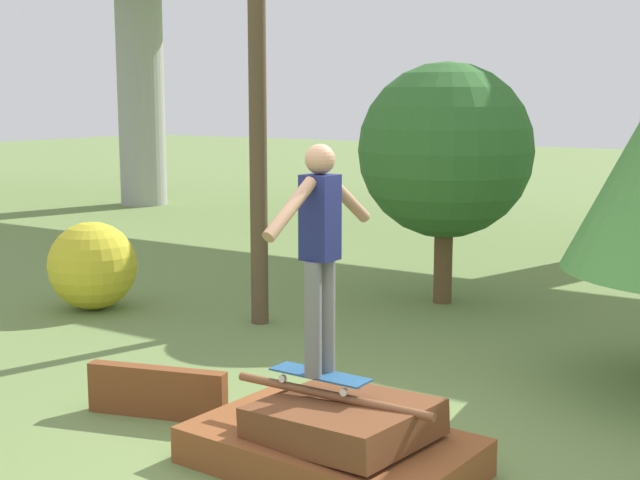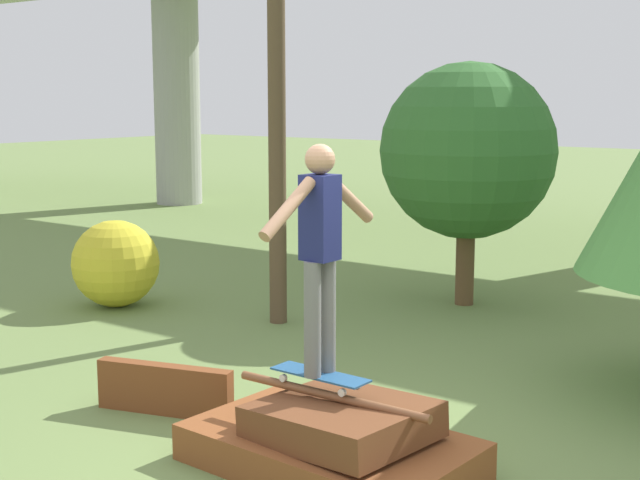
% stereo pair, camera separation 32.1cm
% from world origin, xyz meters
% --- Properties ---
extents(ground_plane, '(80.00, 80.00, 0.00)m').
position_xyz_m(ground_plane, '(0.00, 0.00, 0.00)').
color(ground_plane, olive).
extents(scrap_pile, '(2.04, 1.28, 0.57)m').
position_xyz_m(scrap_pile, '(0.03, -0.01, 0.21)').
color(scrap_pile, brown).
rests_on(scrap_pile, ground_plane).
extents(scrap_plank_loose, '(1.19, 0.47, 0.42)m').
position_xyz_m(scrap_plank_loose, '(-1.75, 0.10, 0.21)').
color(scrap_plank_loose, brown).
rests_on(scrap_plank_loose, ground_plane).
extents(skateboard, '(0.75, 0.24, 0.09)m').
position_xyz_m(skateboard, '(-0.13, 0.06, 0.65)').
color(skateboard, '#23517F').
rests_on(skateboard, scrap_pile).
extents(skater, '(0.23, 1.22, 1.62)m').
position_xyz_m(skater, '(-0.13, 0.06, 1.60)').
color(skater, slate).
rests_on(skater, skateboard).
extents(utility_pole, '(1.30, 0.20, 6.57)m').
position_xyz_m(utility_pole, '(-2.88, 3.01, 3.41)').
color(utility_pole, brown).
rests_on(utility_pole, ground_plane).
extents(tree_behind_right, '(2.17, 2.17, 3.02)m').
position_xyz_m(tree_behind_right, '(-1.56, 5.10, 1.92)').
color(tree_behind_right, brown).
rests_on(tree_behind_right, ground_plane).
extents(bush_yellow_flowering, '(1.08, 1.08, 1.08)m').
position_xyz_m(bush_yellow_flowering, '(-5.01, 2.44, 0.54)').
color(bush_yellow_flowering, gold).
rests_on(bush_yellow_flowering, ground_plane).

